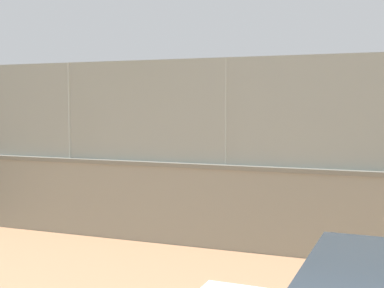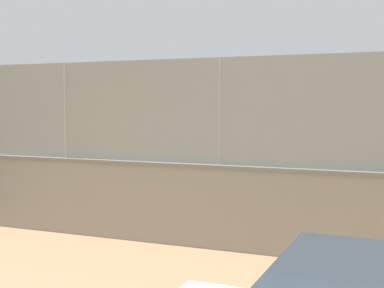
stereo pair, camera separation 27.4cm
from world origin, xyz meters
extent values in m
plane|color=tan|center=(0.00, 0.00, 0.00)|extent=(260.00, 260.00, 0.00)
cube|color=gray|center=(2.35, 13.65, 0.72)|extent=(30.06, 0.36, 1.45)
cube|color=slate|center=(2.35, 13.65, 1.49)|extent=(30.06, 0.42, 0.08)
cube|color=gray|center=(2.35, 13.65, 2.48)|extent=(29.46, 0.13, 1.90)
cylinder|color=gray|center=(-2.56, 13.64, 2.48)|extent=(0.07, 0.07, 1.90)
cylinder|color=gray|center=(0.71, 13.65, 2.48)|extent=(0.07, 0.07, 1.90)
cylinder|color=black|center=(4.78, 7.44, 0.38)|extent=(0.21, 0.21, 0.77)
cylinder|color=black|center=(4.63, 7.31, 0.38)|extent=(0.21, 0.21, 0.77)
cylinder|color=white|center=(4.70, 7.38, 1.05)|extent=(0.48, 0.48, 0.57)
cylinder|color=#936B4C|center=(4.90, 7.61, 1.17)|extent=(0.42, 0.47, 0.17)
cylinder|color=#936B4C|center=(4.29, 7.42, 1.17)|extent=(0.42, 0.47, 0.17)
sphere|color=#936B4C|center=(4.70, 7.38, 1.44)|extent=(0.22, 0.22, 0.22)
cylinder|color=black|center=(4.70, 7.38, 1.54)|extent=(0.32, 0.32, 0.05)
cylinder|color=black|center=(4.17, 7.55, 1.17)|extent=(0.22, 0.25, 0.04)
ellipsoid|color=#333338|center=(4.03, 7.72, 1.17)|extent=(0.22, 0.25, 0.24)
camera|label=1|loc=(-5.34, 22.58, 2.60)|focal=49.05mm
camera|label=2|loc=(-5.59, 22.48, 2.60)|focal=49.05mm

